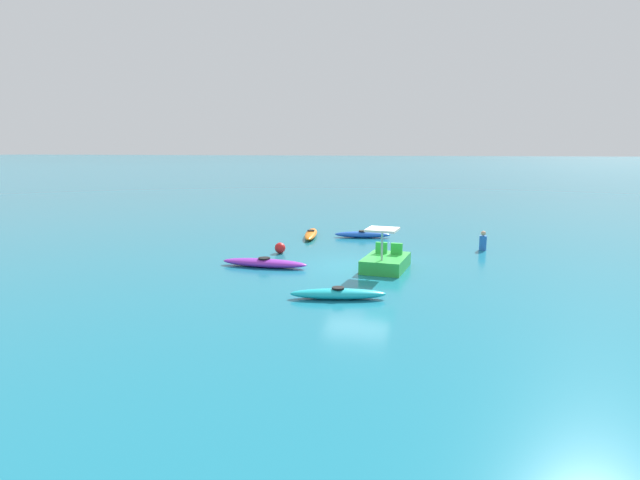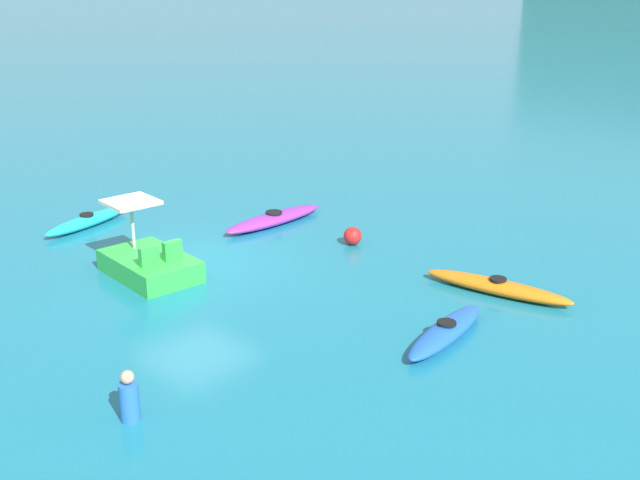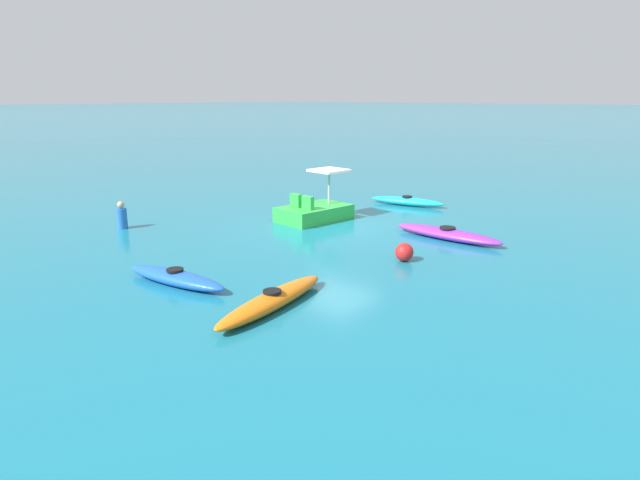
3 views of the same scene
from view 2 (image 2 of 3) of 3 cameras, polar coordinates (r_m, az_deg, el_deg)
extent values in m
plane|color=#19728C|center=(19.27, -9.20, -1.79)|extent=(600.00, 600.00, 0.00)
ellipsoid|color=blue|center=(15.50, 9.12, -6.57)|extent=(1.02, 2.93, 0.32)
cylinder|color=black|center=(15.42, 9.15, -5.95)|extent=(0.43, 0.43, 0.05)
ellipsoid|color=purple|center=(21.98, -3.36, 1.55)|extent=(0.78, 3.45, 0.32)
cylinder|color=black|center=(21.93, -3.37, 2.01)|extent=(0.47, 0.47, 0.05)
ellipsoid|color=#19B7C6|center=(22.69, -16.51, 1.33)|extent=(1.22, 3.00, 0.32)
cylinder|color=black|center=(22.64, -16.56, 1.78)|extent=(0.45, 0.45, 0.05)
ellipsoid|color=orange|center=(17.78, 12.73, -3.33)|extent=(3.43, 1.16, 0.32)
cylinder|color=black|center=(17.71, 12.78, -2.78)|extent=(0.43, 0.43, 0.05)
cube|color=green|center=(18.70, -12.21, -1.84)|extent=(2.54, 1.73, 0.50)
cube|color=green|center=(17.95, -12.29, -1.15)|extent=(0.20, 0.45, 0.44)
cube|color=green|center=(18.22, -10.65, -0.72)|extent=(0.20, 0.45, 0.44)
cylinder|color=#B2B2B7|center=(19.02, -13.42, 0.99)|extent=(0.08, 0.08, 1.10)
cube|color=silver|center=(18.85, -13.55, 2.69)|extent=(1.20, 1.20, 0.08)
sphere|color=red|center=(20.34, 2.38, 0.30)|extent=(0.47, 0.47, 0.47)
cylinder|color=blue|center=(13.07, -13.63, -11.33)|extent=(0.45, 0.45, 0.65)
sphere|color=tan|center=(12.85, -13.79, -9.62)|extent=(0.22, 0.22, 0.22)
camera|label=1|loc=(34.96, -35.11, 12.18)|focal=29.41mm
camera|label=3|loc=(21.90, 40.37, 7.49)|focal=30.50mm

